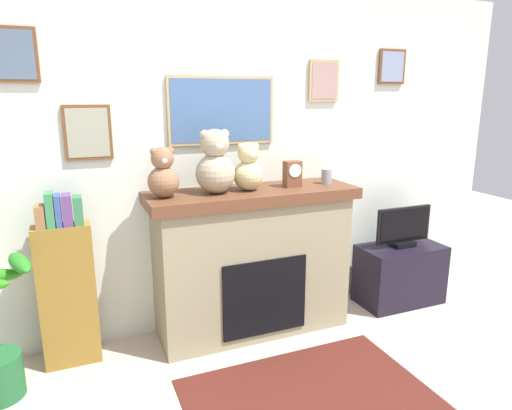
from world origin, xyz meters
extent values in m
cube|color=silver|center=(0.00, 2.00, 1.30)|extent=(5.20, 0.12, 2.60)
cube|color=tan|center=(0.00, 1.93, 1.67)|extent=(0.81, 0.02, 0.49)
cube|color=#426293|center=(0.00, 1.91, 1.67)|extent=(0.77, 0.00, 0.45)
cube|color=brown|center=(-1.35, 1.93, 2.02)|extent=(0.33, 0.02, 0.33)
cube|color=slate|center=(-1.35, 1.91, 2.02)|extent=(0.29, 0.00, 0.29)
cube|color=brown|center=(1.51, 1.93, 2.02)|extent=(0.26, 0.02, 0.28)
cube|color=#808FAE|center=(1.51, 1.91, 2.02)|extent=(0.22, 0.00, 0.24)
cube|color=brown|center=(-0.94, 1.93, 1.54)|extent=(0.30, 0.02, 0.36)
cube|color=gray|center=(-0.94, 1.91, 1.54)|extent=(0.26, 0.00, 0.32)
cube|color=tan|center=(0.85, 1.93, 1.89)|extent=(0.26, 0.02, 0.32)
cube|color=#A48178|center=(0.85, 1.91, 1.89)|extent=(0.22, 0.00, 0.28)
cube|color=gray|center=(0.14, 1.70, 0.52)|extent=(1.43, 0.48, 1.04)
cube|color=brown|center=(0.14, 1.70, 1.08)|extent=(1.55, 0.54, 0.08)
cube|color=black|center=(0.14, 1.45, 0.36)|extent=(0.64, 0.02, 0.57)
cube|color=olive|center=(-1.16, 1.74, 0.49)|extent=(0.36, 0.16, 0.98)
cube|color=#8F5D39|center=(-1.27, 1.74, 1.05)|extent=(0.06, 0.13, 0.14)
cube|color=#337B48|center=(-1.21, 1.74, 1.08)|extent=(0.05, 0.13, 0.22)
cube|color=#314892|center=(-1.17, 1.74, 1.08)|extent=(0.03, 0.13, 0.20)
cube|color=#573770|center=(-1.11, 1.74, 1.07)|extent=(0.06, 0.13, 0.20)
cube|color=#306C45|center=(-1.05, 1.74, 1.07)|extent=(0.06, 0.13, 0.18)
ellipsoid|color=#24781C|center=(-1.40, 1.57, 0.82)|extent=(0.20, 0.37, 0.08)
cube|color=black|center=(1.52, 1.64, 0.26)|extent=(0.73, 0.40, 0.52)
cube|color=black|center=(1.52, 1.64, 0.54)|extent=(0.20, 0.14, 0.04)
cube|color=black|center=(1.52, 1.64, 0.71)|extent=(0.53, 0.03, 0.31)
cube|color=black|center=(1.52, 1.62, 0.71)|extent=(0.49, 0.00, 0.27)
cube|color=#491B15|center=(0.14, 0.78, 0.00)|extent=(1.48, 0.97, 0.01)
cylinder|color=gray|center=(0.76, 1.68, 1.17)|extent=(0.08, 0.08, 0.12)
cube|color=brown|center=(0.46, 1.68, 1.21)|extent=(0.12, 0.09, 0.19)
cylinder|color=white|center=(0.46, 1.63, 1.24)|extent=(0.10, 0.01, 0.10)
sphere|color=#896044|center=(-0.50, 1.68, 1.22)|extent=(0.21, 0.21, 0.21)
sphere|color=#896044|center=(-0.50, 1.68, 1.38)|extent=(0.15, 0.15, 0.15)
sphere|color=#896044|center=(-0.56, 1.68, 1.43)|extent=(0.05, 0.05, 0.05)
sphere|color=#896044|center=(-0.45, 1.68, 1.43)|extent=(0.05, 0.05, 0.05)
sphere|color=beige|center=(-0.50, 1.62, 1.37)|extent=(0.05, 0.05, 0.05)
sphere|color=tan|center=(-0.14, 1.68, 1.25)|extent=(0.28, 0.28, 0.28)
sphere|color=tan|center=(-0.14, 1.68, 1.46)|extent=(0.20, 0.20, 0.20)
sphere|color=tan|center=(-0.21, 1.68, 1.52)|extent=(0.07, 0.07, 0.07)
sphere|color=tan|center=(-0.07, 1.68, 1.52)|extent=(0.07, 0.07, 0.07)
sphere|color=beige|center=(-0.14, 1.60, 1.45)|extent=(0.06, 0.06, 0.06)
sphere|color=tan|center=(0.11, 1.68, 1.22)|extent=(0.21, 0.21, 0.21)
sphere|color=tan|center=(0.11, 1.68, 1.38)|extent=(0.15, 0.15, 0.15)
sphere|color=tan|center=(0.05, 1.68, 1.43)|extent=(0.05, 0.05, 0.05)
sphere|color=tan|center=(0.16, 1.68, 1.43)|extent=(0.05, 0.05, 0.05)
sphere|color=beige|center=(0.11, 1.62, 1.38)|extent=(0.05, 0.05, 0.05)
camera|label=1|loc=(-1.07, -1.30, 1.79)|focal=31.75mm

